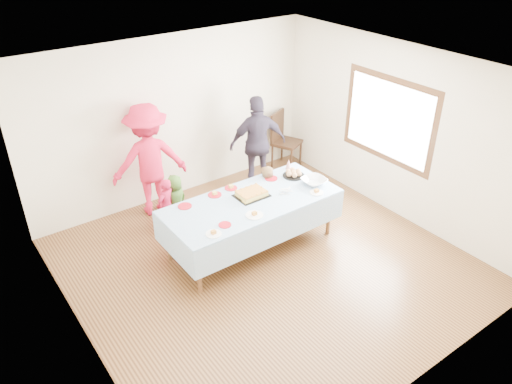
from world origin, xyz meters
TOP-DOWN VIEW (x-y plane):
  - ground at (0.00, 0.00)m, footprint 5.00×5.00m
  - room_walls at (0.05, 0.00)m, footprint 5.04×5.04m
  - party_table at (0.08, 0.46)m, footprint 2.50×1.10m
  - birthday_cake at (0.15, 0.55)m, footprint 0.45×0.35m
  - rolls_tray at (1.01, 0.67)m, footprint 0.33×0.33m
  - punch_bowl at (1.10, 0.30)m, footprint 0.35×0.35m
  - party_hat at (1.11, 0.90)m, footprint 0.09×0.09m
  - fork_pile at (0.62, 0.34)m, footprint 0.24×0.18m
  - plate_red_far_a at (-0.75, 0.86)m, footprint 0.19×0.19m
  - plate_red_far_b at (-0.26, 0.89)m, footprint 0.20×0.20m
  - plate_red_far_c at (0.04, 0.91)m, footprint 0.18×0.18m
  - plate_red_far_d at (0.69, 0.80)m, footprint 0.19×0.19m
  - plate_red_near at (-0.56, 0.16)m, footprint 0.17×0.17m
  - plate_white_left at (-0.78, 0.07)m, footprint 0.20×0.20m
  - plate_white_mid at (-0.12, 0.12)m, footprint 0.24×0.24m
  - plate_white_right at (0.96, 0.08)m, footprint 0.20×0.20m
  - dining_chair at (2.06, 2.23)m, footprint 0.61×0.61m
  - toddler_left at (-0.72, 1.53)m, footprint 0.38×0.33m
  - toddler_mid at (-0.52, 1.61)m, footprint 0.48×0.38m
  - toddler_right at (0.66, 0.90)m, footprint 0.50×0.42m
  - adult_left at (-0.63, 2.20)m, footprint 1.30×0.91m
  - adult_right at (1.20, 1.85)m, footprint 1.06×0.70m

SIDE VIEW (x-z plane):
  - ground at x=0.00m, z-range 0.00..0.00m
  - toddler_mid at x=-0.52m, z-range 0.00..0.85m
  - toddler_left at x=-0.72m, z-range 0.00..0.89m
  - toddler_right at x=0.66m, z-range 0.00..0.94m
  - dining_chair at x=2.06m, z-range 0.06..1.13m
  - party_table at x=0.08m, z-range 0.33..1.11m
  - plate_red_far_a at x=-0.75m, z-range 0.78..0.79m
  - plate_red_far_b at x=-0.26m, z-range 0.78..0.79m
  - plate_red_far_c at x=0.04m, z-range 0.78..0.79m
  - plate_red_far_d at x=0.69m, z-range 0.78..0.79m
  - plate_red_near at x=-0.56m, z-range 0.78..0.79m
  - plate_white_left at x=-0.78m, z-range 0.78..0.79m
  - plate_white_mid at x=-0.12m, z-range 0.78..0.79m
  - plate_white_right at x=0.96m, z-range 0.78..0.79m
  - fork_pile at x=0.62m, z-range 0.78..0.85m
  - birthday_cake at x=0.15m, z-range 0.78..0.86m
  - rolls_tray at x=1.01m, z-range 0.77..0.87m
  - punch_bowl at x=1.10m, z-range 0.78..0.87m
  - adult_right at x=1.20m, z-range 0.00..1.67m
  - party_hat at x=1.11m, z-range 0.78..0.94m
  - adult_left at x=-0.63m, z-range 0.00..1.83m
  - room_walls at x=0.05m, z-range 0.41..3.13m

